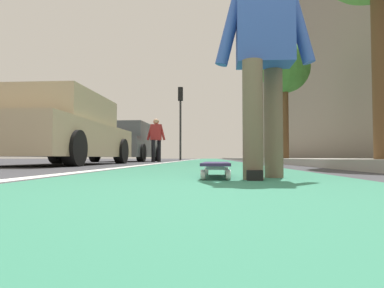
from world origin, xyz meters
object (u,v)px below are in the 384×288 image
(skateboard, at_px, (216,165))
(traffic_light, at_px, (180,110))
(street_tree_mid, at_px, (285,69))
(pedestrian_distant, at_px, (156,137))
(parked_car_mid, at_px, (128,143))
(parked_car_near, at_px, (63,132))
(skater_person, at_px, (264,49))

(skateboard, height_order, traffic_light, traffic_light)
(street_tree_mid, height_order, pedestrian_distant, street_tree_mid)
(parked_car_mid, xyz_separation_m, street_tree_mid, (-0.17, -6.05, 2.80))
(traffic_light, xyz_separation_m, street_tree_mid, (-6.78, -4.59, 0.53))
(parked_car_near, xyz_separation_m, parked_car_mid, (6.00, 0.10, 0.01))
(street_tree_mid, bearing_deg, pedestrian_distant, 99.92)
(parked_car_near, height_order, parked_car_mid, parked_car_mid)
(skater_person, xyz_separation_m, pedestrian_distant, (9.50, 2.33, -0.05))
(parked_car_near, height_order, pedestrian_distant, pedestrian_distant)
(parked_car_mid, xyz_separation_m, pedestrian_distant, (-1.00, -1.27, 0.18))
(traffic_light, bearing_deg, pedestrian_distant, 178.53)
(pedestrian_distant, bearing_deg, traffic_light, -1.47)
(skater_person, bearing_deg, skateboard, 66.68)
(skateboard, relative_size, skater_person, 0.52)
(parked_car_near, relative_size, traffic_light, 1.05)
(skater_person, relative_size, parked_car_mid, 0.39)
(parked_car_near, height_order, traffic_light, traffic_light)
(skateboard, bearing_deg, street_tree_mid, -15.34)
(traffic_light, relative_size, pedestrian_distant, 2.76)
(parked_car_near, bearing_deg, skateboard, -144.07)
(parked_car_mid, xyz_separation_m, traffic_light, (6.61, -1.47, 2.27))
(parked_car_near, relative_size, street_tree_mid, 1.00)
(skateboard, relative_size, parked_car_mid, 0.20)
(street_tree_mid, bearing_deg, skater_person, 166.67)
(skater_person, relative_size, street_tree_mid, 0.36)
(parked_car_near, xyz_separation_m, street_tree_mid, (5.83, -5.96, 2.81))
(skater_person, relative_size, parked_car_near, 0.36)
(parked_car_mid, relative_size, street_tree_mid, 0.93)
(traffic_light, bearing_deg, parked_car_near, 173.80)
(skater_person, xyz_separation_m, traffic_light, (17.12, 2.14, 2.04))
(skater_person, distance_m, street_tree_mid, 10.93)
(skateboard, distance_m, street_tree_mid, 11.11)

